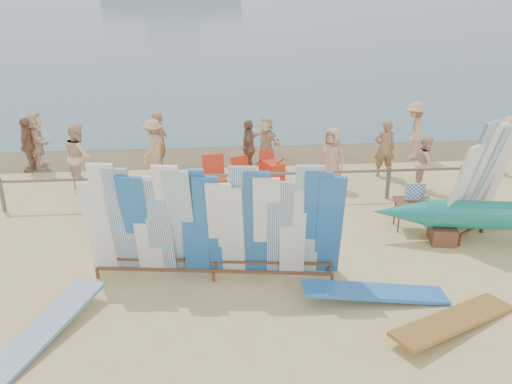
{
  "coord_description": "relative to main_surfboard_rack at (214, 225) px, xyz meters",
  "views": [
    {
      "loc": [
        -0.67,
        -10.16,
        5.62
      ],
      "look_at": [
        0.31,
        1.33,
        0.98
      ],
      "focal_mm": 38.0,
      "sensor_mm": 36.0,
      "label": 1
    }
  ],
  "objects": [
    {
      "name": "flat_board_e",
      "position": [
        -2.85,
        -1.75,
        -1.12
      ],
      "size": [
        1.63,
        2.68,
        0.34
      ],
      "primitive_type": "cube",
      "rotation": [
        0.1,
        0.0,
        -0.43
      ],
      "color": "silver",
      "rests_on": "ground"
    },
    {
      "name": "wet_sand_strip",
      "position": [
        0.68,
        7.87,
        -1.12
      ],
      "size": [
        40.0,
        2.6,
        0.01
      ],
      "primitive_type": "cube",
      "color": "brown",
      "rests_on": "ground"
    },
    {
      "name": "beachgoer_4",
      "position": [
        1.09,
        5.81,
        -0.27
      ],
      "size": [
        0.44,
        1.01,
        1.71
      ],
      "primitive_type": "imported",
      "rotation": [
        0.0,
        0.0,
        4.72
      ],
      "color": "#8C6042",
      "rests_on": "ground"
    },
    {
      "name": "stroller",
      "position": [
        1.66,
        4.68,
        -0.7
      ],
      "size": [
        0.79,
        0.91,
        1.05
      ],
      "rotation": [
        0.0,
        0.0,
        0.41
      ],
      "color": "red",
      "rests_on": "ground"
    },
    {
      "name": "beachgoer_6",
      "position": [
        3.37,
        4.7,
        -0.26
      ],
      "size": [
        0.88,
        0.88,
        1.72
      ],
      "primitive_type": "imported",
      "rotation": [
        0.0,
        0.0,
        5.5
      ],
      "color": "tan",
      "rests_on": "ground"
    },
    {
      "name": "ground",
      "position": [
        0.68,
        0.67,
        -1.12
      ],
      "size": [
        160.0,
        160.0,
        0.0
      ],
      "primitive_type": "plane",
      "color": "#D2BC79",
      "rests_on": "ground"
    },
    {
      "name": "beachgoer_8",
      "position": [
        5.9,
        4.27,
        -0.34
      ],
      "size": [
        0.59,
        0.83,
        1.56
      ],
      "primitive_type": "imported",
      "rotation": [
        0.0,
        0.0,
        1.24
      ],
      "color": "beige",
      "rests_on": "ground"
    },
    {
      "name": "fence",
      "position": [
        0.68,
        3.67,
        -0.49
      ],
      "size": [
        12.08,
        0.08,
        0.9
      ],
      "color": "#675F4E",
      "rests_on": "ground"
    },
    {
      "name": "main_surfboard_rack",
      "position": [
        0.0,
        0.0,
        0.0
      ],
      "size": [
        5.02,
        1.3,
        2.49
      ],
      "rotation": [
        0.0,
        0.0,
        -0.13
      ],
      "color": "brown",
      "rests_on": "ground"
    },
    {
      "name": "flat_board_c",
      "position": [
        4.04,
        -2.05,
        -1.12
      ],
      "size": [
        2.64,
        1.78,
        0.28
      ],
      "primitive_type": "cube",
      "rotation": [
        0.08,
        0.0,
        2.07
      ],
      "color": "olive",
      "rests_on": "ground"
    },
    {
      "name": "beachgoer_extra_1",
      "position": [
        -5.54,
        6.77,
        -0.29
      ],
      "size": [
        0.47,
        1.0,
        1.67
      ],
      "primitive_type": "imported",
      "rotation": [
        0.0,
        0.0,
        4.66
      ],
      "color": "#8C6042",
      "rests_on": "ground"
    },
    {
      "name": "beachgoer_2",
      "position": [
        -3.69,
        5.23,
        -0.19
      ],
      "size": [
        0.77,
        1.0,
        1.86
      ],
      "primitive_type": "imported",
      "rotation": [
        0.0,
        0.0,
        2.0
      ],
      "color": "beige",
      "rests_on": "ground"
    },
    {
      "name": "beachgoer_9",
      "position": [
        6.55,
        6.97,
        -0.18
      ],
      "size": [
        0.99,
        1.31,
        1.88
      ],
      "primitive_type": "imported",
      "rotation": [
        0.0,
        0.0,
        4.25
      ],
      "color": "tan",
      "rests_on": "ground"
    },
    {
      "name": "beachgoer_11",
      "position": [
        -5.36,
        7.04,
        -0.23
      ],
      "size": [
        1.18,
        1.73,
        1.79
      ],
      "primitive_type": "imported",
      "rotation": [
        0.0,
        0.0,
        2.0
      ],
      "color": "beige",
      "rests_on": "ground"
    },
    {
      "name": "ocean",
      "position": [
        0.68,
        128.67,
        -1.12
      ],
      "size": [
        320.0,
        240.0,
        0.02
      ],
      "primitive_type": "cube",
      "color": "#3F6371",
      "rests_on": "ground"
    },
    {
      "name": "beach_chair_right",
      "position": [
        0.86,
        4.93,
        -0.88
      ],
      "size": [
        0.68,
        0.7,
        0.83
      ],
      "rotation": [
        0.0,
        0.0,
        0.38
      ],
      "color": "red",
      "rests_on": "ground"
    },
    {
      "name": "beachgoer_7",
      "position": [
        5.09,
        5.41,
        -0.26
      ],
      "size": [
        0.64,
        0.37,
        1.73
      ],
      "primitive_type": "imported",
      "rotation": [
        0.0,
        0.0,
        3.1
      ],
      "color": "#8C6042",
      "rests_on": "ground"
    },
    {
      "name": "vendor_table",
      "position": [
        4.67,
        1.8,
        -0.74
      ],
      "size": [
        0.93,
        0.7,
        1.15
      ],
      "rotation": [
        0.0,
        0.0,
        -0.11
      ],
      "color": "brown",
      "rests_on": "ground"
    },
    {
      "name": "side_surfboard_rack",
      "position": [
        6.1,
        1.61,
        0.13
      ],
      "size": [
        2.32,
        1.94,
        2.79
      ],
      "rotation": [
        0.0,
        0.0,
        0.64
      ],
      "color": "brown",
      "rests_on": "ground"
    },
    {
      "name": "flat_board_d",
      "position": [
        2.93,
        -1.12,
        -1.12
      ],
      "size": [
        2.71,
        0.63,
        0.35
      ],
      "primitive_type": "cube",
      "rotation": [
        0.1,
        0.0,
        1.55
      ],
      "color": "blue",
      "rests_on": "ground"
    },
    {
      "name": "beachgoer_5",
      "position": [
        1.71,
        6.8,
        -0.35
      ],
      "size": [
        1.29,
        1.39,
        1.54
      ],
      "primitive_type": "imported",
      "rotation": [
        0.0,
        0.0,
        5.42
      ],
      "color": "beige",
      "rests_on": "ground"
    },
    {
      "name": "beachgoer_1",
      "position": [
        -1.56,
        6.7,
        -0.23
      ],
      "size": [
        0.45,
        0.69,
        1.78
      ],
      "primitive_type": "imported",
      "rotation": [
        0.0,
        0.0,
        1.43
      ],
      "color": "#8C6042",
      "rests_on": "ground"
    },
    {
      "name": "beachgoer_3",
      "position": [
        -1.72,
        6.19,
        -0.28
      ],
      "size": [
        0.83,
        1.18,
        1.69
      ],
      "primitive_type": "imported",
      "rotation": [
        0.0,
        0.0,
        4.33
      ],
      "color": "tan",
      "rests_on": "ground"
    },
    {
      "name": "beach_chair_left",
      "position": [
        0.07,
        4.68,
        -0.84
      ],
      "size": [
        0.69,
        0.71,
        0.96
      ],
      "rotation": [
        0.0,
        0.0,
        0.15
      ],
      "color": "red",
      "rests_on": "ground"
    },
    {
      "name": "beachgoer_extra_0",
      "position": [
        8.78,
        5.27,
        -0.23
      ],
      "size": [
        0.88,
        1.25,
        1.79
      ],
      "primitive_type": "imported",
      "rotation": [
        0.0,
        0.0,
        1.96
      ],
      "color": "tan",
      "rests_on": "ground"
    }
  ]
}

